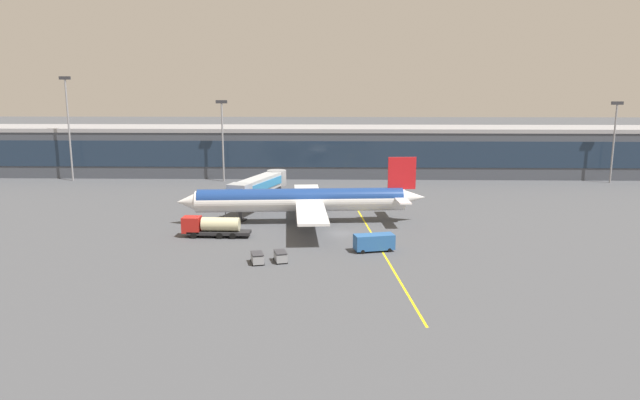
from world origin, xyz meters
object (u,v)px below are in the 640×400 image
Objects in this scene: fuel_tanker at (212,226)px; baggage_cart_1 at (280,256)px; lavatory_truck at (373,242)px; main_airliner at (302,200)px; baggage_cart_0 at (257,258)px.

baggage_cart_1 is at bearing -47.26° from fuel_tanker.
lavatory_truck is 14.27m from baggage_cart_1.
main_airliner is at bearing 85.71° from baggage_cart_1.
fuel_tanker is 1.76× the size of lavatory_truck.
baggage_cart_1 is (-13.09, -5.66, -0.64)m from lavatory_truck.
baggage_cart_1 is at bearing -94.29° from main_airliner.
baggage_cart_1 is at bearing -156.62° from lavatory_truck.
lavatory_truck is at bearing -57.36° from main_airliner.
fuel_tanker reaches higher than baggage_cart_1.
baggage_cart_0 is (-4.84, -24.19, -3.33)m from main_airliner.
baggage_cart_0 and baggage_cart_1 have the same top height.
fuel_tanker reaches higher than lavatory_truck.
baggage_cart_0 is (9.12, -14.04, -0.96)m from fuel_tanker.
lavatory_truck is at bearing 21.86° from baggage_cart_0.
baggage_cart_0 is at bearing -158.14° from lavatory_truck.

